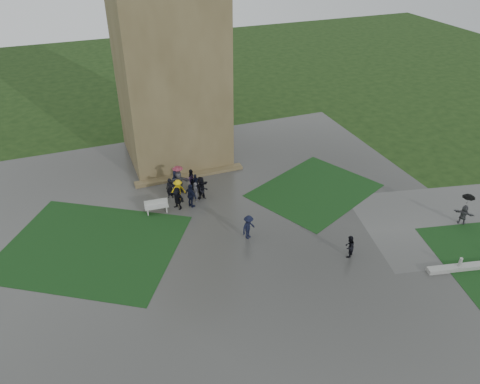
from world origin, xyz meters
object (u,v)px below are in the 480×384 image
object	(u,v)px
bench	(157,206)
pedestrian_near	(349,246)
tower	(169,53)
pedestrian_path	(465,209)
pedestrian_mid	(249,227)

from	to	relation	value
bench	pedestrian_near	distance (m)	13.80
tower	pedestrian_path	bearing A→B (deg)	-47.64
tower	pedestrian_near	xyz separation A→B (m)	(6.64, -17.79, -8.22)
tower	bench	xyz separation A→B (m)	(-3.62, -8.57, -8.48)
bench	pedestrian_path	world-z (taller)	pedestrian_path
bench	pedestrian_mid	distance (m)	7.26
bench	pedestrian_near	bearing A→B (deg)	-37.97
pedestrian_mid	pedestrian_near	distance (m)	6.58
bench	tower	bearing A→B (deg)	71.04
tower	pedestrian_mid	world-z (taller)	tower
pedestrian_mid	pedestrian_path	bearing A→B (deg)	-43.32
tower	bench	world-z (taller)	tower
pedestrian_mid	pedestrian_near	xyz separation A→B (m)	(5.20, -4.03, -0.11)
tower	pedestrian_mid	distance (m)	16.03
pedestrian_path	pedestrian_mid	bearing A→B (deg)	165.48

